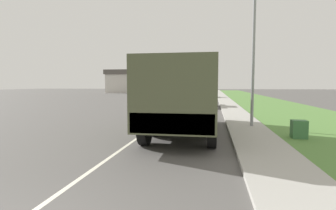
{
  "coord_description": "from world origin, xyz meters",
  "views": [
    {
      "loc": [
        2.89,
        -2.09,
        2.08
      ],
      "look_at": [
        0.7,
        10.73,
        1.08
      ],
      "focal_mm": 28.0,
      "sensor_mm": 36.0,
      "label": 1
    }
  ],
  "objects_px": {
    "car_nearest_ahead": "(204,100)",
    "car_farthest_ahead": "(194,91)",
    "car_second_ahead": "(178,95)",
    "car_fourth_ahead": "(188,92)",
    "car_third_ahead": "(208,94)",
    "military_truck": "(185,95)",
    "lamp_post": "(249,38)"
  },
  "relations": [
    {
      "from": "military_truck",
      "to": "car_fourth_ahead",
      "type": "height_order",
      "value": "military_truck"
    },
    {
      "from": "car_third_ahead",
      "to": "car_second_ahead",
      "type": "bearing_deg",
      "value": -112.84
    },
    {
      "from": "car_nearest_ahead",
      "to": "lamp_post",
      "type": "distance_m",
      "value": 12.7
    },
    {
      "from": "military_truck",
      "to": "lamp_post",
      "type": "xyz_separation_m",
      "value": [
        2.8,
        1.91,
        2.62
      ]
    },
    {
      "from": "car_third_ahead",
      "to": "car_farthest_ahead",
      "type": "height_order",
      "value": "car_third_ahead"
    },
    {
      "from": "car_second_ahead",
      "to": "car_fourth_ahead",
      "type": "height_order",
      "value": "car_second_ahead"
    },
    {
      "from": "car_fourth_ahead",
      "to": "lamp_post",
      "type": "height_order",
      "value": "lamp_post"
    },
    {
      "from": "car_farthest_ahead",
      "to": "car_fourth_ahead",
      "type": "bearing_deg",
      "value": -90.79
    },
    {
      "from": "car_fourth_ahead",
      "to": "lamp_post",
      "type": "distance_m",
      "value": 39.6
    },
    {
      "from": "car_farthest_ahead",
      "to": "lamp_post",
      "type": "bearing_deg",
      "value": -83.23
    },
    {
      "from": "car_fourth_ahead",
      "to": "car_farthest_ahead",
      "type": "height_order",
      "value": "car_fourth_ahead"
    },
    {
      "from": "car_nearest_ahead",
      "to": "car_third_ahead",
      "type": "distance_m",
      "value": 17.46
    },
    {
      "from": "car_nearest_ahead",
      "to": "car_fourth_ahead",
      "type": "bearing_deg",
      "value": 98.34
    },
    {
      "from": "car_second_ahead",
      "to": "car_third_ahead",
      "type": "height_order",
      "value": "car_second_ahead"
    },
    {
      "from": "car_fourth_ahead",
      "to": "car_farthest_ahead",
      "type": "bearing_deg",
      "value": 89.21
    },
    {
      "from": "military_truck",
      "to": "car_farthest_ahead",
      "type": "xyz_separation_m",
      "value": [
        -3.44,
        54.47,
        -1.05
      ]
    },
    {
      "from": "car_nearest_ahead",
      "to": "car_farthest_ahead",
      "type": "relative_size",
      "value": 0.98
    },
    {
      "from": "car_nearest_ahead",
      "to": "car_second_ahead",
      "type": "bearing_deg",
      "value": 112.13
    },
    {
      "from": "military_truck",
      "to": "lamp_post",
      "type": "relative_size",
      "value": 1.13
    },
    {
      "from": "car_second_ahead",
      "to": "car_third_ahead",
      "type": "bearing_deg",
      "value": 67.16
    },
    {
      "from": "car_third_ahead",
      "to": "lamp_post",
      "type": "bearing_deg",
      "value": -85.38
    },
    {
      "from": "car_nearest_ahead",
      "to": "car_farthest_ahead",
      "type": "height_order",
      "value": "car_nearest_ahead"
    },
    {
      "from": "car_nearest_ahead",
      "to": "car_second_ahead",
      "type": "distance_m",
      "value": 9.46
    },
    {
      "from": "car_nearest_ahead",
      "to": "car_second_ahead",
      "type": "xyz_separation_m",
      "value": [
        -3.56,
        8.77,
        0.09
      ]
    },
    {
      "from": "military_truck",
      "to": "lamp_post",
      "type": "distance_m",
      "value": 4.29
    },
    {
      "from": "car_farthest_ahead",
      "to": "car_third_ahead",
      "type": "bearing_deg",
      "value": -80.53
    },
    {
      "from": "car_third_ahead",
      "to": "lamp_post",
      "type": "relative_size",
      "value": 0.64
    },
    {
      "from": "car_nearest_ahead",
      "to": "car_fourth_ahead",
      "type": "height_order",
      "value": "car_fourth_ahead"
    },
    {
      "from": "car_third_ahead",
      "to": "car_farthest_ahead",
      "type": "relative_size",
      "value": 0.97
    },
    {
      "from": "car_third_ahead",
      "to": "car_farthest_ahead",
      "type": "xyz_separation_m",
      "value": [
        -3.87,
        23.18,
        -0.04
      ]
    },
    {
      "from": "car_third_ahead",
      "to": "lamp_post",
      "type": "height_order",
      "value": "lamp_post"
    },
    {
      "from": "military_truck",
      "to": "car_farthest_ahead",
      "type": "bearing_deg",
      "value": 93.61
    }
  ]
}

